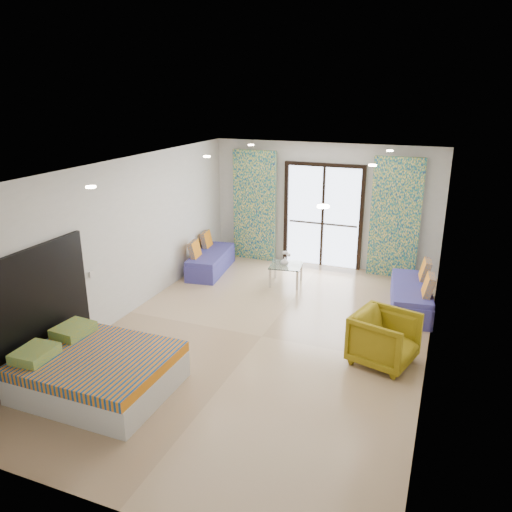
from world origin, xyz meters
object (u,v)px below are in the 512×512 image
at_px(daybed_left, 210,261).
at_px(daybed_right, 412,296).
at_px(bed, 97,371).
at_px(armchair, 384,336).
at_px(coffee_table, 286,267).

bearing_deg(daybed_left, daybed_right, -13.94).
bearing_deg(bed, armchair, 31.44).
bearing_deg(daybed_right, bed, -138.76).
relative_size(bed, daybed_right, 1.06).
distance_m(coffee_table, armchair, 3.30).
bearing_deg(daybed_right, armchair, -103.39).
bearing_deg(daybed_left, coffee_table, -11.01).
height_order(bed, armchair, armchair).
distance_m(daybed_left, armchair, 4.74).
bearing_deg(bed, daybed_right, 48.89).
bearing_deg(daybed_left, armchair, -39.67).
relative_size(bed, daybed_left, 1.13).
bearing_deg(armchair, coffee_table, 59.13).
xyz_separation_m(daybed_right, armchair, (-0.21, -2.05, 0.16)).
height_order(daybed_left, armchair, armchair).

